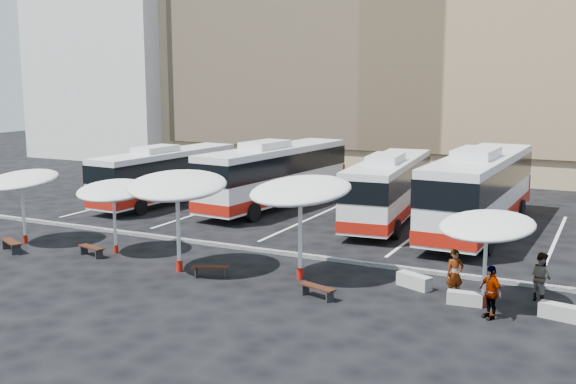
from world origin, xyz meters
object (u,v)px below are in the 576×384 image
at_px(sunshade_4, 487,226).
at_px(passenger_0, 455,274).
at_px(bus_0, 167,173).
at_px(sunshade_0, 21,180).
at_px(passenger_1, 541,277).
at_px(passenger_2, 491,292).
at_px(wood_bench_3, 317,289).
at_px(wood_bench_2, 211,269).
at_px(sunshade_2, 177,186).
at_px(conc_bench_1, 465,298).
at_px(sunshade_1, 113,191).
at_px(wood_bench_1, 91,249).
at_px(bus_2, 389,186).
at_px(conc_bench_0, 414,281).
at_px(conc_bench_2, 560,312).
at_px(bus_1, 275,173).
at_px(bus_3, 480,188).
at_px(sunshade_3, 300,191).
at_px(wood_bench_0, 11,243).

distance_m(sunshade_4, passenger_0, 2.10).
bearing_deg(sunshade_4, bus_0, 152.75).
bearing_deg(passenger_0, sunshade_0, 142.94).
relative_size(passenger_1, passenger_2, 0.98).
distance_m(sunshade_4, wood_bench_3, 5.88).
distance_m(wood_bench_2, passenger_2, 10.04).
bearing_deg(passenger_1, sunshade_2, 49.53).
height_order(sunshade_4, conc_bench_1, sunshade_4).
bearing_deg(wood_bench_3, passenger_0, 25.27).
bearing_deg(sunshade_1, wood_bench_1, -123.41).
bearing_deg(passenger_2, wood_bench_2, -137.27).
bearing_deg(wood_bench_1, bus_2, 53.77).
relative_size(bus_2, sunshade_2, 2.38).
relative_size(sunshade_4, conc_bench_1, 3.38).
bearing_deg(wood_bench_2, passenger_1, 13.14).
height_order(sunshade_1, conc_bench_0, sunshade_1).
distance_m(sunshade_2, conc_bench_0, 9.35).
bearing_deg(wood_bench_2, wood_bench_3, -5.30).
bearing_deg(sunshade_0, conc_bench_2, 0.91).
xyz_separation_m(sunshade_0, wood_bench_1, (4.22, -0.40, -2.53)).
distance_m(bus_1, passenger_0, 17.44).
bearing_deg(sunshade_2, wood_bench_1, 177.62).
height_order(bus_0, bus_3, bus_3).
height_order(sunshade_4, conc_bench_0, sunshade_4).
distance_m(bus_2, wood_bench_2, 12.79).
distance_m(bus_1, passenger_1, 18.80).
bearing_deg(sunshade_2, bus_1, 101.60).
xyz_separation_m(sunshade_0, wood_bench_2, (10.27, -0.71, -2.52)).
relative_size(bus_0, sunshade_2, 2.29).
bearing_deg(bus_2, passenger_0, -67.52).
height_order(conc_bench_0, passenger_0, passenger_0).
relative_size(wood_bench_2, passenger_0, 0.83).
bearing_deg(sunshade_3, wood_bench_3, -49.51).
height_order(bus_2, wood_bench_0, bus_2).
bearing_deg(sunshade_1, bus_1, 83.94).
bearing_deg(conc_bench_2, passenger_0, 171.93).
distance_m(bus_2, wood_bench_3, 13.01).
distance_m(sunshade_3, passenger_2, 7.47).
xyz_separation_m(wood_bench_2, conc_bench_1, (9.08, 1.12, -0.11)).
relative_size(bus_1, bus_2, 1.08).
height_order(wood_bench_1, passenger_0, passenger_0).
distance_m(bus_2, passenger_1, 12.95).
distance_m(passenger_0, passenger_1, 2.83).
distance_m(bus_0, conc_bench_2, 24.89).
xyz_separation_m(bus_1, wood_bench_3, (8.70, -13.71, -1.64)).
bearing_deg(passenger_0, passenger_2, -83.34).
bearing_deg(conc_bench_2, sunshade_0, -179.09).
bearing_deg(wood_bench_1, passenger_1, 7.64).
bearing_deg(conc_bench_1, passenger_2, -44.31).
distance_m(bus_2, sunshade_0, 17.57).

